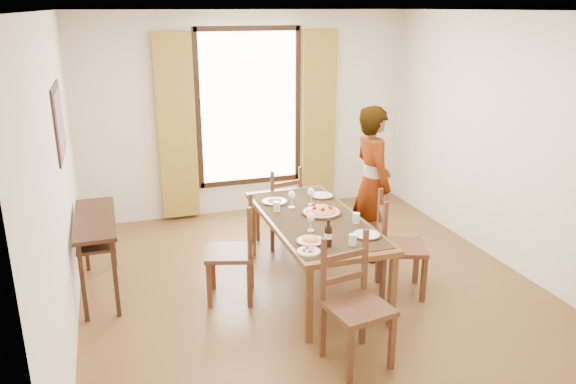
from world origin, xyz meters
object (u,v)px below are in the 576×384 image
object	(u,v)px
man	(372,184)
pasta_platter	(322,209)
dining_table	(314,223)
console_table	(96,228)

from	to	relation	value
man	pasta_platter	distance (m)	0.88
man	dining_table	bearing A→B (deg)	120.48
dining_table	man	world-z (taller)	man
console_table	man	xyz separation A→B (m)	(2.93, -0.06, 0.19)
pasta_platter	console_table	bearing A→B (deg)	167.48
console_table	dining_table	world-z (taller)	console_table
console_table	dining_table	size ratio (longest dim) A/B	0.61
console_table	dining_table	distance (m)	2.13
dining_table	man	size ratio (longest dim) A/B	1.14
dining_table	man	xyz separation A→B (m)	(0.88, 0.50, 0.18)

